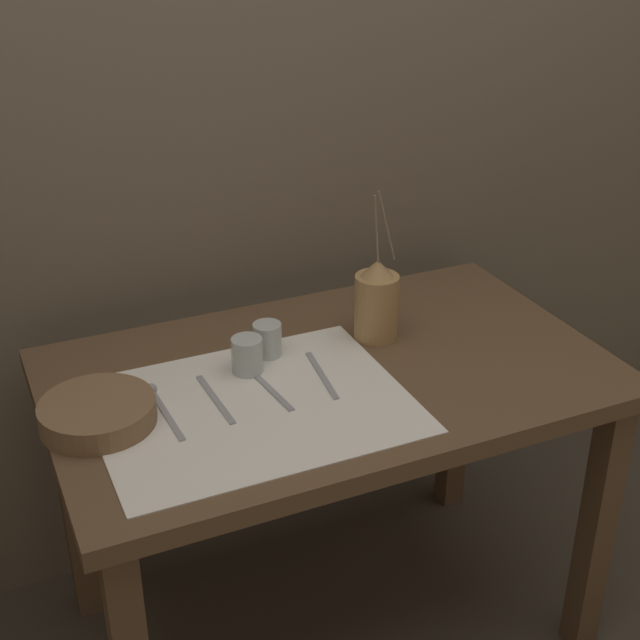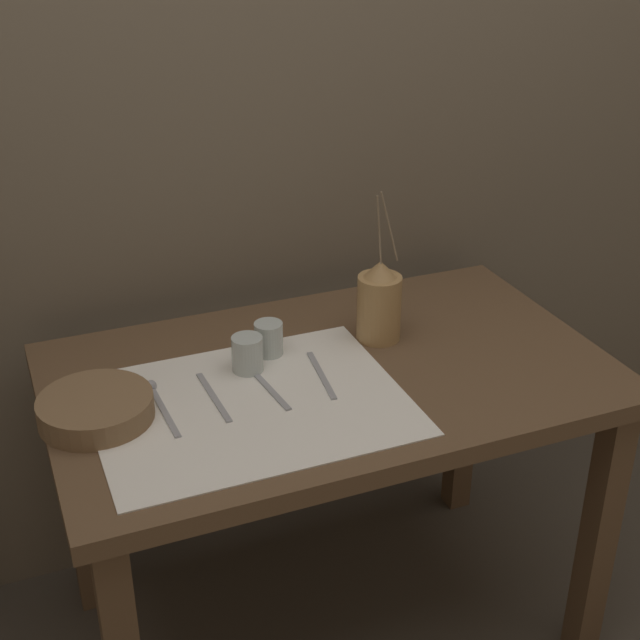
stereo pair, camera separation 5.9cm
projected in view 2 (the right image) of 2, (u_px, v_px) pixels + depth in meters
name	position (u px, v px, depth m)	size (l,w,h in m)	color
ground_plane	(329.00, 622.00, 2.18)	(12.00, 12.00, 0.00)	#473F35
stone_wall_back	(253.00, 88.00, 2.01)	(7.00, 0.06, 2.40)	#6B5E4C
wooden_table	(330.00, 411.00, 1.90)	(1.16, 0.70, 0.71)	brown
linen_cloth	(250.00, 405.00, 1.73)	(0.60, 0.47, 0.00)	white
pitcher_with_flowers	(379.00, 303.00, 1.93)	(0.10, 0.10, 0.34)	#A87F4C
wooden_bowl	(96.00, 409.00, 1.67)	(0.22, 0.22, 0.05)	brown
glass_tumbler_near	(247.00, 354.00, 1.83)	(0.06, 0.06, 0.08)	#B7C1BC
glass_tumbler_far	(269.00, 338.00, 1.89)	(0.06, 0.06, 0.07)	#B7C1BC
spoon_outer	(156.00, 396.00, 1.75)	(0.03, 0.20, 0.02)	#939399
fork_inner	(214.00, 397.00, 1.74)	(0.02, 0.19, 0.00)	#939399
spoon_inner	(255.00, 373.00, 1.82)	(0.04, 0.20, 0.02)	#939399
fork_outer	(321.00, 375.00, 1.82)	(0.03, 0.19, 0.00)	#939399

